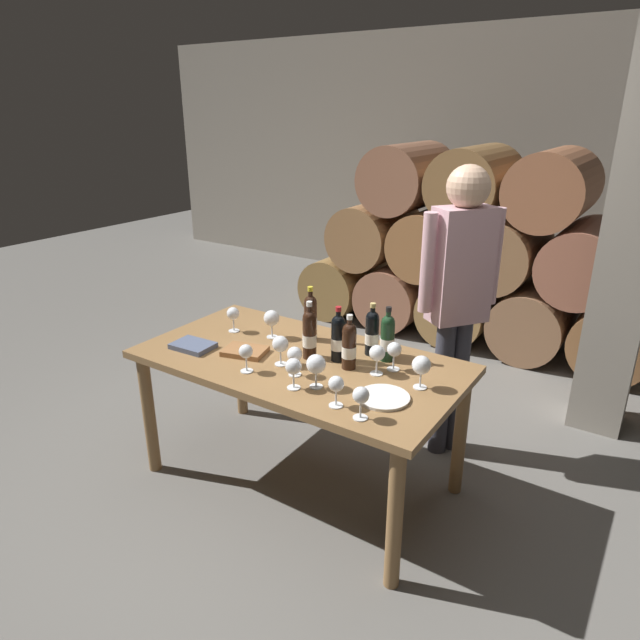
{
  "coord_description": "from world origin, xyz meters",
  "views": [
    {
      "loc": [
        1.55,
        -2.15,
        1.99
      ],
      "look_at": [
        0.0,
        0.2,
        0.91
      ],
      "focal_mm": 31.28,
      "sensor_mm": 36.0,
      "label": 1
    }
  ],
  "objects_px": {
    "wine_bottle_5": "(372,332)",
    "wine_glass_5": "(272,319)",
    "dining_table": "(299,374)",
    "wine_glass_8": "(361,396)",
    "wine_glass_0": "(394,350)",
    "tasting_notebook": "(193,346)",
    "wine_glass_2": "(246,353)",
    "wine_glass_9": "(233,314)",
    "wine_glass_1": "(293,367)",
    "wine_glass_6": "(316,365)",
    "wine_glass_10": "(421,366)",
    "wine_glass_7": "(295,355)",
    "wine_bottle_1": "(387,337)",
    "wine_glass_3": "(377,354)",
    "serving_plate": "(383,397)",
    "wine_glass_4": "(280,345)",
    "wine_bottle_2": "(310,317)",
    "leather_ledger": "(245,351)",
    "wine_bottle_4": "(338,337)",
    "wine_glass_11": "(336,385)",
    "sommelier_presenting": "(459,288)",
    "wine_bottle_0": "(310,334)"
  },
  "relations": [
    {
      "from": "wine_glass_0",
      "to": "tasting_notebook",
      "type": "xyz_separation_m",
      "value": [
        -1.03,
        -0.36,
        -0.09
      ]
    },
    {
      "from": "wine_glass_1",
      "to": "serving_plate",
      "type": "height_order",
      "value": "wine_glass_1"
    },
    {
      "from": "wine_glass_3",
      "to": "wine_glass_0",
      "type": "bearing_deg",
      "value": 62.4
    },
    {
      "from": "wine_glass_1",
      "to": "wine_glass_7",
      "type": "height_order",
      "value": "wine_glass_1"
    },
    {
      "from": "wine_glass_0",
      "to": "tasting_notebook",
      "type": "distance_m",
      "value": 1.1
    },
    {
      "from": "wine_glass_9",
      "to": "tasting_notebook",
      "type": "relative_size",
      "value": 0.67
    },
    {
      "from": "wine_bottle_1",
      "to": "wine_glass_5",
      "type": "xyz_separation_m",
      "value": [
        -0.68,
        -0.09,
        -0.01
      ]
    },
    {
      "from": "wine_bottle_1",
      "to": "wine_bottle_2",
      "type": "relative_size",
      "value": 0.93
    },
    {
      "from": "tasting_notebook",
      "to": "wine_glass_8",
      "type": "bearing_deg",
      "value": -10.03
    },
    {
      "from": "wine_bottle_2",
      "to": "serving_plate",
      "type": "relative_size",
      "value": 1.3
    },
    {
      "from": "wine_bottle_5",
      "to": "serving_plate",
      "type": "xyz_separation_m",
      "value": [
        0.28,
        -0.4,
        -0.12
      ]
    },
    {
      "from": "wine_glass_5",
      "to": "wine_glass_7",
      "type": "bearing_deg",
      "value": -39.06
    },
    {
      "from": "wine_glass_5",
      "to": "serving_plate",
      "type": "distance_m",
      "value": 0.91
    },
    {
      "from": "wine_bottle_1",
      "to": "wine_bottle_5",
      "type": "height_order",
      "value": "wine_bottle_1"
    },
    {
      "from": "wine_bottle_1",
      "to": "wine_glass_2",
      "type": "relative_size",
      "value": 2.01
    },
    {
      "from": "wine_glass_0",
      "to": "serving_plate",
      "type": "height_order",
      "value": "wine_glass_0"
    },
    {
      "from": "dining_table",
      "to": "wine_glass_7",
      "type": "bearing_deg",
      "value": -60.28
    },
    {
      "from": "wine_bottle_1",
      "to": "serving_plate",
      "type": "xyz_separation_m",
      "value": [
        0.18,
        -0.38,
        -0.12
      ]
    },
    {
      "from": "wine_glass_4",
      "to": "wine_glass_10",
      "type": "bearing_deg",
      "value": 12.95
    },
    {
      "from": "wine_bottle_5",
      "to": "wine_glass_4",
      "type": "height_order",
      "value": "wine_bottle_5"
    },
    {
      "from": "wine_glass_1",
      "to": "wine_glass_5",
      "type": "distance_m",
      "value": 0.63
    },
    {
      "from": "wine_glass_7",
      "to": "wine_glass_6",
      "type": "bearing_deg",
      "value": -16.65
    },
    {
      "from": "wine_bottle_5",
      "to": "serving_plate",
      "type": "bearing_deg",
      "value": -55.11
    },
    {
      "from": "wine_bottle_0",
      "to": "wine_bottle_5",
      "type": "height_order",
      "value": "wine_bottle_0"
    },
    {
      "from": "wine_glass_2",
      "to": "wine_glass_9",
      "type": "distance_m",
      "value": 0.55
    },
    {
      "from": "wine_glass_3",
      "to": "tasting_notebook",
      "type": "relative_size",
      "value": 0.7
    },
    {
      "from": "wine_bottle_2",
      "to": "wine_bottle_5",
      "type": "distance_m",
      "value": 0.38
    },
    {
      "from": "wine_bottle_1",
      "to": "wine_glass_10",
      "type": "height_order",
      "value": "wine_bottle_1"
    },
    {
      "from": "wine_bottle_4",
      "to": "wine_glass_9",
      "type": "distance_m",
      "value": 0.72
    },
    {
      "from": "wine_bottle_5",
      "to": "wine_glass_3",
      "type": "xyz_separation_m",
      "value": [
        0.14,
        -0.2,
        -0.02
      ]
    },
    {
      "from": "wine_glass_11",
      "to": "wine_glass_10",
      "type": "bearing_deg",
      "value": 56.58
    },
    {
      "from": "wine_glass_4",
      "to": "sommelier_presenting",
      "type": "relative_size",
      "value": 0.09
    },
    {
      "from": "dining_table",
      "to": "wine_bottle_5",
      "type": "relative_size",
      "value": 5.96
    },
    {
      "from": "wine_bottle_4",
      "to": "wine_glass_6",
      "type": "relative_size",
      "value": 1.78
    },
    {
      "from": "wine_glass_10",
      "to": "wine_glass_8",
      "type": "bearing_deg",
      "value": -103.98
    },
    {
      "from": "dining_table",
      "to": "wine_glass_8",
      "type": "distance_m",
      "value": 0.69
    },
    {
      "from": "wine_glass_1",
      "to": "wine_glass_8",
      "type": "height_order",
      "value": "wine_glass_1"
    },
    {
      "from": "wine_bottle_1",
      "to": "wine_glass_10",
      "type": "xyz_separation_m",
      "value": [
        0.27,
        -0.19,
        -0.01
      ]
    },
    {
      "from": "wine_glass_4",
      "to": "serving_plate",
      "type": "distance_m",
      "value": 0.61
    },
    {
      "from": "wine_bottle_4",
      "to": "serving_plate",
      "type": "distance_m",
      "value": 0.47
    },
    {
      "from": "wine_bottle_4",
      "to": "serving_plate",
      "type": "bearing_deg",
      "value": -31.41
    },
    {
      "from": "wine_bottle_5",
      "to": "wine_glass_5",
      "type": "height_order",
      "value": "wine_bottle_5"
    },
    {
      "from": "wine_glass_1",
      "to": "wine_glass_5",
      "type": "height_order",
      "value": "wine_glass_5"
    },
    {
      "from": "wine_glass_3",
      "to": "wine_glass_11",
      "type": "xyz_separation_m",
      "value": [
        -0.0,
        -0.38,
        -0.01
      ]
    },
    {
      "from": "wine_glass_10",
      "to": "wine_glass_4",
      "type": "bearing_deg",
      "value": -167.05
    },
    {
      "from": "wine_glass_6",
      "to": "wine_glass_10",
      "type": "relative_size",
      "value": 1.02
    },
    {
      "from": "wine_glass_8",
      "to": "leather_ledger",
      "type": "bearing_deg",
      "value": 164.33
    },
    {
      "from": "wine_glass_1",
      "to": "wine_glass_3",
      "type": "height_order",
      "value": "wine_glass_3"
    },
    {
      "from": "wine_bottle_1",
      "to": "tasting_notebook",
      "type": "relative_size",
      "value": 1.32
    },
    {
      "from": "wine_bottle_1",
      "to": "wine_glass_3",
      "type": "distance_m",
      "value": 0.18
    }
  ]
}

